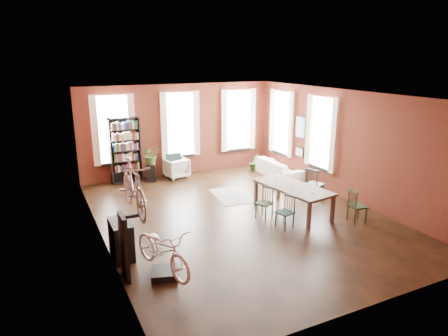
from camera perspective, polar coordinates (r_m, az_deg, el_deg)
room at (r=10.75m, az=1.88°, el=5.10°), size 9.00×9.04×3.22m
dining_table at (r=10.96m, az=9.73°, el=-4.45°), size 1.32×2.35×0.76m
dining_chair_a at (r=9.99m, az=8.70°, el=-6.26°), size 0.46×0.46×0.81m
dining_chair_b at (r=10.51m, az=5.77°, el=-5.00°), size 0.50×0.50×0.82m
dining_chair_c at (r=10.76m, az=18.52°, el=-5.17°), size 0.45×0.45×0.86m
dining_chair_d at (r=12.00m, az=12.80°, el=-2.28°), size 0.59×0.59×0.98m
bookshelf at (r=13.64m, az=-13.93°, el=2.47°), size 1.00×0.32×2.20m
white_armchair at (r=14.05m, az=-6.83°, el=0.15°), size 0.82×0.78×0.75m
cream_sofa at (r=14.15m, az=7.78°, el=0.37°), size 0.61×2.08×0.81m
striped_rug at (r=12.20m, az=1.10°, el=-3.98°), size 1.16×1.69×0.01m
bike_trainer at (r=8.03m, az=-8.46°, el=-14.67°), size 0.63×0.63×0.15m
bike_wall_rack at (r=7.85m, az=-14.09°, el=-10.96°), size 0.16×0.60×1.30m
console_table at (r=8.78m, az=-14.47°, el=-9.84°), size 0.40×0.80×0.80m
plant_stand at (r=13.78m, az=-10.37°, el=-0.64°), size 0.38×0.38×0.59m
plant_by_sofa at (r=14.86m, az=4.28°, el=0.16°), size 0.42×0.68×0.29m
plant_small at (r=12.18m, az=13.83°, el=-4.09°), size 0.34×0.51×0.17m
bicycle_floor at (r=7.57m, az=-8.86°, el=-8.67°), size 0.82×1.04×1.73m
bicycle_hung at (r=7.37m, az=-12.95°, el=-0.28°), size 0.47×1.00×1.66m
plant_on_stand at (r=13.61m, az=-10.36°, el=1.55°), size 0.60×0.67×0.51m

